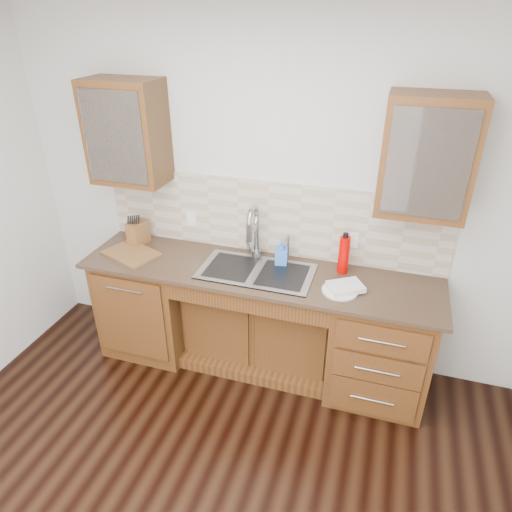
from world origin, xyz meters
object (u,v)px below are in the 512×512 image
(water_bottle, at_px, (344,255))
(plate, at_px, (340,291))
(soap_bottle, at_px, (281,253))
(knife_block, at_px, (138,233))
(cutting_board, at_px, (131,253))

(water_bottle, height_order, plate, water_bottle)
(soap_bottle, distance_m, knife_block, 1.22)
(plate, relative_size, cutting_board, 0.60)
(plate, bearing_deg, knife_block, 171.84)
(knife_block, bearing_deg, soap_bottle, 10.99)
(soap_bottle, height_order, knife_block, soap_bottle)
(knife_block, bearing_deg, cutting_board, -67.03)
(water_bottle, height_order, knife_block, water_bottle)
(soap_bottle, distance_m, plate, 0.55)
(knife_block, distance_m, cutting_board, 0.22)
(soap_bottle, bearing_deg, plate, -37.34)
(plate, xyz_separation_m, cutting_board, (-1.66, 0.05, 0.00))
(water_bottle, relative_size, cutting_board, 0.70)
(soap_bottle, height_order, cutting_board, soap_bottle)
(cutting_board, bearing_deg, plate, -1.65)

